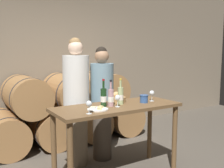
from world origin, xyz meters
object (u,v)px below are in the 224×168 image
at_px(blue_crock, 144,98).
at_px(cheese_plate, 98,109).
at_px(wine_bottle_white, 121,96).
at_px(wine_glass_far_left, 89,104).
at_px(wine_glass_left, 117,98).
at_px(tasting_table, 117,117).
at_px(bread_basket, 117,98).
at_px(person_right, 102,103).
at_px(wine_glass_center, 152,93).
at_px(wine_bottle_red, 104,97).
at_px(wine_bottle_rose, 111,97).
at_px(person_left, 76,102).

height_order(blue_crock, cheese_plate, blue_crock).
bearing_deg(wine_bottle_white, wine_glass_far_left, -156.78).
bearing_deg(wine_glass_left, blue_crock, 5.06).
distance_m(tasting_table, wine_glass_far_left, 0.59).
bearing_deg(bread_basket, person_right, 88.29).
height_order(blue_crock, wine_glass_center, wine_glass_center).
distance_m(tasting_table, blue_crock, 0.44).
relative_size(wine_bottle_white, blue_crock, 2.91).
bearing_deg(wine_glass_left, wine_bottle_red, 140.35).
relative_size(tasting_table, wine_glass_center, 11.15).
relative_size(tasting_table, wine_bottle_red, 4.76).
bearing_deg(cheese_plate, wine_glass_center, 5.42).
relative_size(bread_basket, wine_glass_far_left, 1.54).
distance_m(wine_bottle_red, wine_bottle_rose, 0.09).
bearing_deg(person_right, wine_bottle_rose, -110.37).
distance_m(bread_basket, wine_glass_center, 0.47).
relative_size(person_right, wine_glass_center, 11.60).
bearing_deg(wine_glass_left, wine_glass_center, 6.41).
height_order(person_left, wine_bottle_red, person_left).
xyz_separation_m(wine_bottle_white, wine_glass_left, (-0.11, -0.11, -0.01)).
bearing_deg(wine_glass_left, cheese_plate, -176.68).
bearing_deg(wine_bottle_red, person_right, 62.04).
height_order(person_left, cheese_plate, person_left).
height_order(wine_bottle_white, wine_glass_center, wine_bottle_white).
height_order(wine_bottle_white, wine_glass_far_left, wine_bottle_white).
xyz_separation_m(blue_crock, wine_glass_far_left, (-0.88, -0.17, 0.05)).
height_order(person_left, wine_bottle_white, person_left).
xyz_separation_m(wine_bottle_red, bread_basket, (0.29, 0.15, -0.06)).
relative_size(person_right, cheese_plate, 6.84).
bearing_deg(bread_basket, wine_glass_left, -122.24).
bearing_deg(person_left, wine_bottle_white, -59.57).
distance_m(wine_bottle_red, wine_glass_left, 0.17).
bearing_deg(wine_glass_far_left, wine_glass_left, 16.81).
distance_m(wine_bottle_red, wine_glass_far_left, 0.40).
relative_size(person_right, blue_crock, 14.69).
xyz_separation_m(person_right, blue_crock, (0.25, -0.64, 0.14)).
xyz_separation_m(wine_bottle_red, wine_glass_far_left, (-0.32, -0.24, -0.01)).
bearing_deg(cheese_plate, bread_basket, 32.04).
xyz_separation_m(person_left, wine_glass_center, (0.81, -0.62, 0.13)).
height_order(cheese_plate, wine_glass_far_left, wine_glass_far_left).
xyz_separation_m(tasting_table, wine_bottle_white, (0.07, 0.03, 0.25)).
distance_m(person_right, wine_glass_left, 0.73).
bearing_deg(wine_bottle_rose, wine_bottle_white, 10.26).
relative_size(blue_crock, cheese_plate, 0.47).
bearing_deg(cheese_plate, wine_glass_far_left, -144.88).
relative_size(tasting_table, wine_glass_left, 11.15).
bearing_deg(wine_bottle_white, person_left, 120.43).
distance_m(wine_bottle_red, wine_glass_center, 0.72).
height_order(wine_bottle_white, cheese_plate, wine_bottle_white).
relative_size(wine_bottle_white, wine_glass_left, 2.30).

